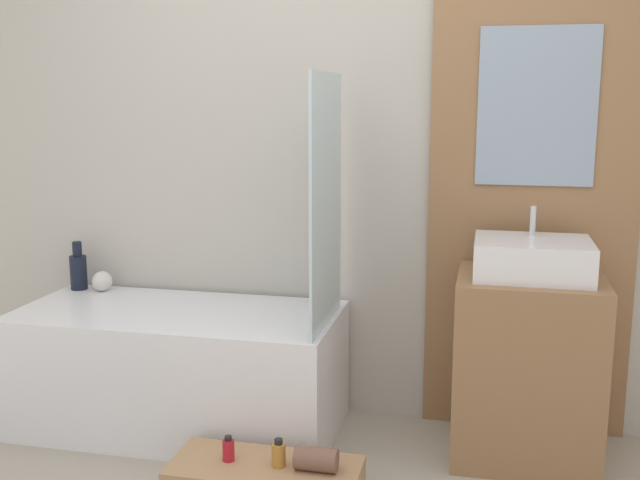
% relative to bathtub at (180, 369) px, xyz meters
% --- Properties ---
extents(wall_tiled_back, '(4.20, 0.06, 2.60)m').
position_rel_bathtub_xyz_m(wall_tiled_back, '(0.66, 0.39, 1.02)').
color(wall_tiled_back, '#B7B2A8').
rests_on(wall_tiled_back, ground_plane).
extents(wall_wood_accent, '(0.91, 0.04, 2.60)m').
position_rel_bathtub_xyz_m(wall_wood_accent, '(1.55, 0.34, 1.03)').
color(wall_wood_accent, '#8E6642').
rests_on(wall_wood_accent, ground_plane).
extents(bathtub, '(1.47, 0.69, 0.57)m').
position_rel_bathtub_xyz_m(bathtub, '(0.00, 0.00, 0.00)').
color(bathtub, white).
rests_on(bathtub, ground_plane).
extents(glass_shower_screen, '(0.01, 0.56, 1.06)m').
position_rel_bathtub_xyz_m(glass_shower_screen, '(0.71, -0.04, 0.81)').
color(glass_shower_screen, silver).
rests_on(glass_shower_screen, bathtub).
extents(vanity_cabinet, '(0.60, 0.52, 0.79)m').
position_rel_bathtub_xyz_m(vanity_cabinet, '(1.55, 0.06, 0.11)').
color(vanity_cabinet, '#8E6642').
rests_on(vanity_cabinet, ground_plane).
extents(sink, '(0.47, 0.39, 0.28)m').
position_rel_bathtub_xyz_m(sink, '(1.55, 0.07, 0.59)').
color(sink, white).
rests_on(sink, vanity_cabinet).
extents(vase_tall_dark, '(0.08, 0.08, 0.25)m').
position_rel_bathtub_xyz_m(vase_tall_dark, '(-0.64, 0.25, 0.38)').
color(vase_tall_dark, black).
rests_on(vase_tall_dark, bathtub).
extents(vase_round_light, '(0.10, 0.10, 0.10)m').
position_rel_bathtub_xyz_m(vase_round_light, '(-0.51, 0.24, 0.33)').
color(vase_round_light, silver).
rests_on(vase_round_light, bathtub).
extents(bottle_soap_primary, '(0.05, 0.05, 0.10)m').
position_rel_bathtub_xyz_m(bottle_soap_primary, '(0.44, -0.56, -0.09)').
color(bottle_soap_primary, '#B21928').
rests_on(bottle_soap_primary, wooden_step_bench).
extents(bottle_soap_secondary, '(0.05, 0.05, 0.11)m').
position_rel_bathtub_xyz_m(bottle_soap_secondary, '(0.64, -0.56, -0.08)').
color(bottle_soap_secondary, '#B2752D').
rests_on(bottle_soap_secondary, wooden_step_bench).
extents(towel_roll, '(0.16, 0.09, 0.09)m').
position_rel_bathtub_xyz_m(towel_roll, '(0.78, -0.56, -0.09)').
color(towel_roll, brown).
rests_on(towel_roll, wooden_step_bench).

